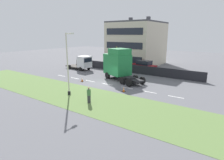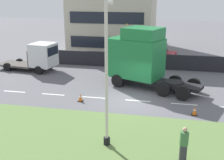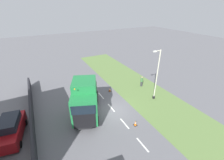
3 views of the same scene
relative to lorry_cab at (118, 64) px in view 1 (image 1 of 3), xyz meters
The scene contains 12 objects.
ground_plane 4.18m from the lorry_cab, behind, with size 120.00×120.00×0.00m, color slate.
grass_verge 9.71m from the lorry_cab, behind, with size 7.00×44.00×0.01m.
lane_markings 4.18m from the lorry_cab, behind, with size 0.16×21.00×0.00m.
boundary_wall 5.85m from the lorry_cab, ahead, with size 0.25×24.00×1.50m.
building_block 16.00m from the lorry_cab, 17.43° to the left, with size 11.85×9.96×10.62m.
lorry_cab is the anchor object (origin of this frame).
flatbed_truck 10.18m from the lorry_cab, 75.79° to the left, with size 2.82×6.15×2.75m.
parked_car 7.56m from the lorry_cab, ahead, with size 2.58×4.94×2.18m.
lamp_post 9.65m from the lorry_cab, behind, with size 1.28×0.33×7.02m.
pedestrian 10.97m from the lorry_cab, 162.74° to the right, with size 0.39×0.39×1.68m.
traffic_cone_lead 5.99m from the lorry_cab, 140.21° to the left, with size 0.36×0.36×0.58m.
traffic_cone_trailing 6.88m from the lorry_cab, 140.87° to the right, with size 0.36×0.36×0.58m.
Camera 1 is at (-20.42, -15.84, 6.86)m, focal length 30.00 mm.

